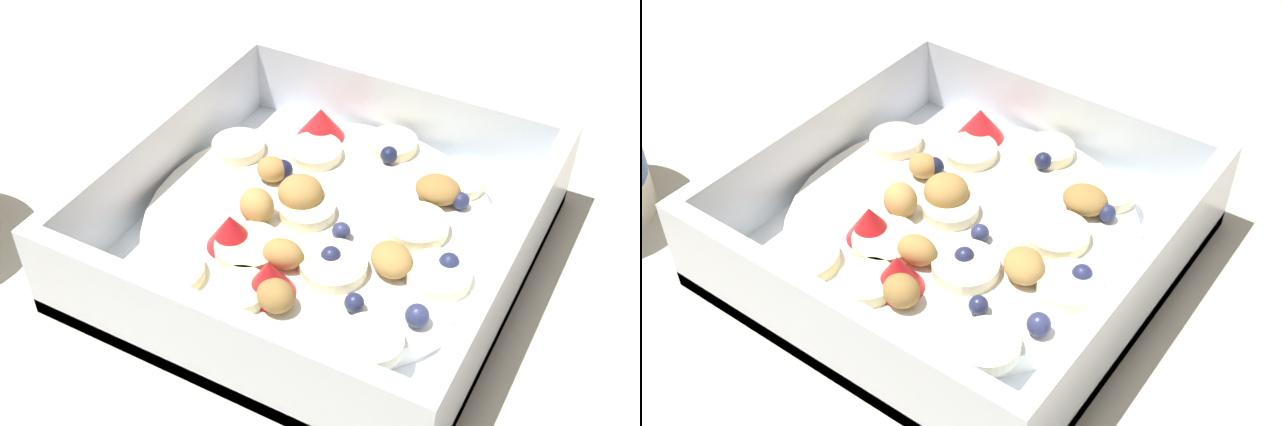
# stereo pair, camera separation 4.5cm
# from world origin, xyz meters

# --- Properties ---
(ground_plane) EXTENTS (2.40, 2.40, 0.00)m
(ground_plane) POSITION_xyz_m (0.00, 0.00, 0.00)
(ground_plane) COLOR beige
(fruit_bowl) EXTENTS (0.22, 0.22, 0.06)m
(fruit_bowl) POSITION_xyz_m (-0.01, -0.01, 0.02)
(fruit_bowl) COLOR white
(fruit_bowl) RESTS_ON ground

